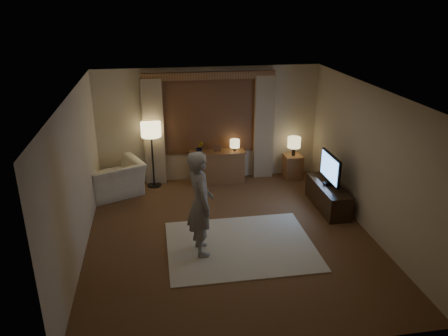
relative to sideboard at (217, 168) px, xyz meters
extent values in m
cube|color=brown|center=(-0.15, -2.50, -0.36)|extent=(5.00, 5.50, 0.02)
cube|color=silver|center=(-0.15, -2.50, 2.26)|extent=(5.00, 5.50, 0.02)
cube|color=beige|center=(-0.15, 0.26, 0.95)|extent=(5.00, 0.02, 2.60)
cube|color=beige|center=(-0.15, -5.26, 0.95)|extent=(5.00, 0.02, 2.60)
cube|color=beige|center=(-2.66, -2.50, 0.95)|extent=(0.02, 5.50, 2.60)
cube|color=beige|center=(2.36, -2.50, 0.95)|extent=(0.02, 5.50, 2.60)
cube|color=black|center=(-0.15, 0.23, 1.20)|extent=(2.00, 0.01, 1.70)
cube|color=brown|center=(-0.15, 0.22, 1.20)|extent=(2.08, 0.04, 1.78)
cube|color=tan|center=(-1.40, 0.15, 0.85)|extent=(0.45, 0.12, 2.40)
cube|color=tan|center=(1.10, 0.15, 0.85)|extent=(0.45, 0.12, 2.40)
cube|color=brown|center=(-0.15, 0.17, 2.07)|extent=(2.90, 0.14, 0.16)
cube|color=beige|center=(-0.02, -2.84, -0.34)|extent=(2.50, 2.00, 0.02)
cube|color=brown|center=(0.00, 0.00, 0.00)|extent=(1.20, 0.40, 0.70)
cube|color=brown|center=(0.00, 0.00, 0.45)|extent=(0.16, 0.02, 0.20)
imported|color=#999999|center=(-0.40, 0.00, 0.50)|extent=(0.17, 0.13, 0.30)
cylinder|color=black|center=(0.40, 0.00, 0.41)|extent=(0.08, 0.08, 0.12)
cylinder|color=#FFE399|center=(0.40, 0.00, 0.56)|extent=(0.22, 0.22, 0.18)
cylinder|color=black|center=(-1.45, 0.00, -0.34)|extent=(0.32, 0.32, 0.03)
cylinder|color=black|center=(-1.45, 0.00, 0.24)|extent=(0.04, 0.04, 1.18)
cylinder|color=#FFE399|center=(-1.45, 0.00, 0.98)|extent=(0.43, 0.43, 0.32)
imported|color=#F0E6C6|center=(-2.30, -0.34, 0.02)|extent=(1.46, 1.39, 0.75)
cube|color=brown|center=(1.78, -0.05, -0.07)|extent=(0.40, 0.40, 0.56)
cylinder|color=black|center=(1.78, -0.05, 0.31)|extent=(0.08, 0.08, 0.20)
cylinder|color=#FFE399|center=(1.78, -0.05, 0.53)|extent=(0.30, 0.30, 0.24)
cube|color=black|center=(2.00, -1.68, -0.10)|extent=(0.45, 1.40, 0.50)
cube|color=black|center=(2.00, -1.68, 0.18)|extent=(0.22, 0.10, 0.06)
cube|color=black|center=(2.00, -1.68, 0.52)|extent=(0.05, 0.89, 0.55)
cube|color=#5DA2FF|center=(1.98, -1.68, 0.52)|extent=(0.00, 0.83, 0.49)
imported|color=#9B988F|center=(-0.71, -2.91, 0.56)|extent=(0.49, 0.69, 1.78)
camera|label=1|loc=(-1.35, -9.21, 3.67)|focal=35.00mm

